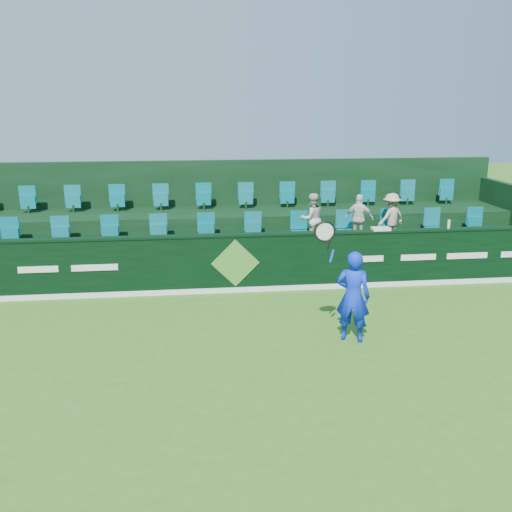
{
  "coord_description": "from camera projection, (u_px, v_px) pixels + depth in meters",
  "views": [
    {
      "loc": [
        -0.98,
        -8.44,
        4.23
      ],
      "look_at": [
        0.34,
        2.8,
        1.15
      ],
      "focal_mm": 40.0,
      "sensor_mm": 36.0,
      "label": 1
    }
  ],
  "objects": [
    {
      "name": "spectator_right",
      "position": [
        391.0,
        217.0,
        14.3
      ],
      "size": [
        0.91,
        0.74,
        1.22
      ],
      "primitive_type": "imported",
      "rotation": [
        0.0,
        0.0,
        3.58
      ],
      "color": "tan",
      "rests_on": "stand_tier_front"
    },
    {
      "name": "sponsor_hoarding",
      "position": [
        235.0,
        263.0,
        12.96
      ],
      "size": [
        16.0,
        0.25,
        1.35
      ],
      "color": "black",
      "rests_on": "ground"
    },
    {
      "name": "towel",
      "position": [
        381.0,
        229.0,
        13.16
      ],
      "size": [
        0.41,
        0.26,
        0.06
      ],
      "primitive_type": "cube",
      "color": "silver",
      "rests_on": "sponsor_hoarding"
    },
    {
      "name": "ground",
      "position": [
        255.0,
        369.0,
        9.31
      ],
      "size": [
        60.0,
        60.0,
        0.0
      ],
      "primitive_type": "plane",
      "color": "#366E1A",
      "rests_on": "ground"
    },
    {
      "name": "tennis_player",
      "position": [
        353.0,
        296.0,
        10.23
      ],
      "size": [
        1.17,
        0.62,
        2.3
      ],
      "color": "#0D29E0",
      "rests_on": "ground"
    },
    {
      "name": "drinks_bottle",
      "position": [
        449.0,
        224.0,
        13.32
      ],
      "size": [
        0.06,
        0.06,
        0.2
      ],
      "primitive_type": "cylinder",
      "color": "silver",
      "rests_on": "sponsor_hoarding"
    },
    {
      "name": "seat_row_back",
      "position": [
        225.0,
        199.0,
        15.88
      ],
      "size": [
        13.5,
        0.5,
        0.6
      ],
      "primitive_type": "cube",
      "color": "#0F6873",
      "rests_on": "stand_tier_back"
    },
    {
      "name": "stand_tier_back",
      "position": [
        226.0,
        234.0,
        15.84
      ],
      "size": [
        16.0,
        1.8,
        1.3
      ],
      "primitive_type": "cube",
      "color": "black",
      "rests_on": "ground"
    },
    {
      "name": "seat_row_front",
      "position": [
        230.0,
        230.0,
        14.29
      ],
      "size": [
        13.5,
        0.5,
        0.6
      ],
      "primitive_type": "cube",
      "color": "#0F6873",
      "rests_on": "stand_tier_front"
    },
    {
      "name": "stand_rear",
      "position": [
        225.0,
        211.0,
        16.12
      ],
      "size": [
        16.0,
        4.1,
        2.6
      ],
      "color": "black",
      "rests_on": "ground"
    },
    {
      "name": "spectator_middle",
      "position": [
        359.0,
        218.0,
        14.2
      ],
      "size": [
        0.77,
        0.56,
        1.21
      ],
      "primitive_type": "imported",
      "rotation": [
        0.0,
        0.0,
        2.72
      ],
      "color": "silver",
      "rests_on": "stand_tier_front"
    },
    {
      "name": "spectator_left",
      "position": [
        312.0,
        219.0,
        14.06
      ],
      "size": [
        0.7,
        0.6,
        1.25
      ],
      "primitive_type": "imported",
      "rotation": [
        0.0,
        0.0,
        3.36
      ],
      "color": "beige",
      "rests_on": "stand_tier_front"
    },
    {
      "name": "stand_tier_front",
      "position": [
        232.0,
        261.0,
        14.09
      ],
      "size": [
        16.0,
        2.0,
        0.8
      ],
      "primitive_type": "cube",
      "color": "black",
      "rests_on": "ground"
    }
  ]
}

